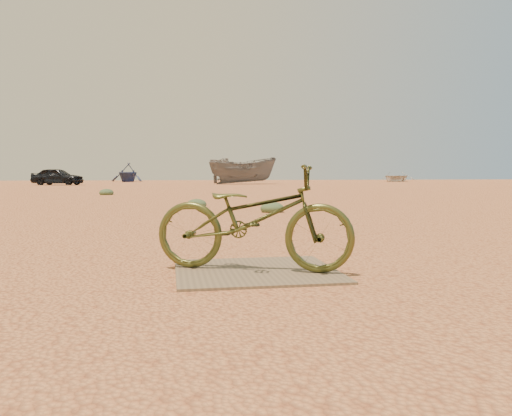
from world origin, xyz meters
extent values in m
plane|color=tan|center=(0.00, 0.00, 0.00)|extent=(120.00, 120.00, 0.00)
cube|color=#736249|center=(-0.19, 0.02, 0.01)|extent=(1.43, 1.29, 0.02)
imported|color=#464C21|center=(-0.22, 0.03, 0.49)|extent=(1.89, 1.24, 0.94)
imported|color=black|center=(-9.24, 35.23, 0.64)|extent=(4.04, 2.56, 1.28)
imported|color=navy|center=(-5.16, 48.61, 0.99)|extent=(4.29, 4.61, 1.98)
imported|color=slate|center=(5.02, 36.16, 1.11)|extent=(5.96, 2.92, 2.21)
imported|color=beige|center=(22.99, 45.80, 0.51)|extent=(5.68, 6.04, 1.02)
ellipsoid|color=#57754C|center=(-0.26, 8.67, 0.00)|extent=(0.52, 0.52, 0.29)
ellipsoid|color=#57754C|center=(1.36, 6.79, 0.00)|extent=(0.55, 0.55, 0.30)
ellipsoid|color=#57754C|center=(-3.50, 16.87, 0.00)|extent=(0.58, 0.58, 0.32)
camera|label=1|loc=(-0.95, -4.34, 0.89)|focal=35.00mm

